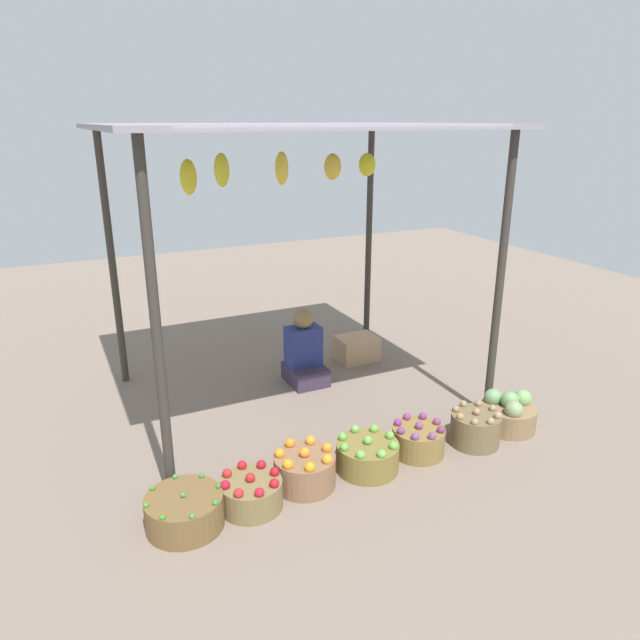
# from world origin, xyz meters

# --- Properties ---
(ground_plane) EXTENTS (14.00, 14.00, 0.00)m
(ground_plane) POSITION_xyz_m (0.00, 0.00, 0.00)
(ground_plane) COLOR #7D6C60
(market_stall_structure) EXTENTS (3.14, 2.48, 2.50)m
(market_stall_structure) POSITION_xyz_m (0.01, 0.01, 2.30)
(market_stall_structure) COLOR #38332D
(market_stall_structure) RESTS_ON ground
(vendor_person) EXTENTS (0.36, 0.44, 0.78)m
(vendor_person) POSITION_xyz_m (0.22, 0.27, 0.30)
(vendor_person) COLOR #382D44
(vendor_person) RESTS_ON ground
(basket_green_chilies) EXTENTS (0.51, 0.51, 0.25)m
(basket_green_chilies) POSITION_xyz_m (-1.41, -1.43, 0.11)
(basket_green_chilies) COLOR brown
(basket_green_chilies) RESTS_ON ground
(basket_red_apples) EXTENTS (0.44, 0.44, 0.27)m
(basket_red_apples) POSITION_xyz_m (-0.95, -1.43, 0.11)
(basket_red_apples) COLOR olive
(basket_red_apples) RESTS_ON ground
(basket_oranges) EXTENTS (0.45, 0.45, 0.31)m
(basket_oranges) POSITION_xyz_m (-0.51, -1.36, 0.13)
(basket_oranges) COLOR #856145
(basket_oranges) RESTS_ON ground
(basket_green_apples) EXTENTS (0.48, 0.48, 0.28)m
(basket_green_apples) POSITION_xyz_m (-0.00, -1.38, 0.12)
(basket_green_apples) COLOR olive
(basket_green_apples) RESTS_ON ground
(basket_purple_onions) EXTENTS (0.42, 0.42, 0.28)m
(basket_purple_onions) POSITION_xyz_m (0.48, -1.36, 0.12)
(basket_purple_onions) COLOR olive
(basket_purple_onions) RESTS_ON ground
(basket_potatoes) EXTENTS (0.40, 0.40, 0.32)m
(basket_potatoes) POSITION_xyz_m (0.99, -1.44, 0.14)
(basket_potatoes) COLOR brown
(basket_potatoes) RESTS_ON ground
(basket_cabbages) EXTENTS (0.47, 0.47, 0.34)m
(basket_cabbages) POSITION_xyz_m (1.41, -1.36, 0.14)
(basket_cabbages) COLOR #8C6E4B
(basket_cabbages) RESTS_ON ground
(wooden_crate_near_vendor) EXTENTS (0.44, 0.33, 0.27)m
(wooden_crate_near_vendor) POSITION_xyz_m (0.98, 0.53, 0.14)
(wooden_crate_near_vendor) COLOR tan
(wooden_crate_near_vendor) RESTS_ON ground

